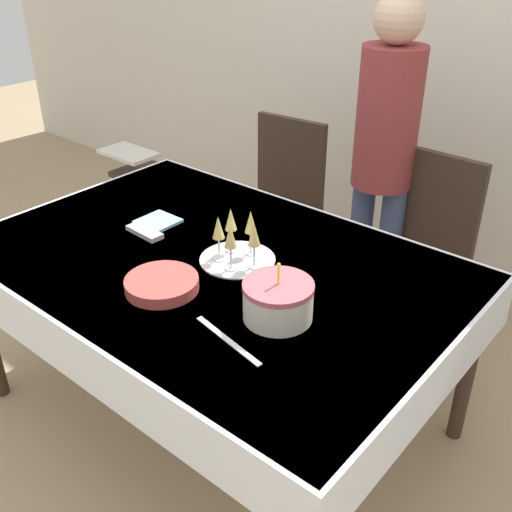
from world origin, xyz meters
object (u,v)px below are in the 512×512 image
object	(u,v)px
dining_chair_far_left	(279,204)
high_chair	(143,185)
person_standing	(385,145)
dining_chair_far_right	(420,252)
champagne_tray	(237,240)
plate_stack_main	(162,284)
birthday_cake	(278,301)

from	to	relation	value
dining_chair_far_left	high_chair	world-z (taller)	dining_chair_far_left
dining_chair_far_left	person_standing	xyz separation A→B (m)	(0.55, 0.07, 0.43)
dining_chair_far_left	dining_chair_far_right	xyz separation A→B (m)	(0.81, 0.00, 0.00)
champagne_tray	high_chair	world-z (taller)	champagne_tray
champagne_tray	person_standing	distance (m)	0.95
dining_chair_far_right	plate_stack_main	size ratio (longest dim) A/B	3.90
person_standing	dining_chair_far_right	bearing A→B (deg)	-14.08
dining_chair_far_left	plate_stack_main	distance (m)	1.28
dining_chair_far_left	dining_chair_far_right	size ratio (longest dim) A/B	1.00
dining_chair_far_left	champagne_tray	world-z (taller)	dining_chair_far_left
birthday_cake	champagne_tray	bearing A→B (deg)	150.87
dining_chair_far_left	champagne_tray	xyz separation A→B (m)	(0.49, -0.88, 0.31)
dining_chair_far_left	high_chair	distance (m)	0.90
plate_stack_main	high_chair	distance (m)	1.66
champagne_tray	plate_stack_main	size ratio (longest dim) A/B	1.12
dining_chair_far_left	birthday_cake	world-z (taller)	dining_chair_far_left
high_chair	dining_chair_far_right	bearing A→B (deg)	6.66
person_standing	champagne_tray	bearing A→B (deg)	-93.35
dining_chair_far_left	high_chair	size ratio (longest dim) A/B	1.38
plate_stack_main	high_chair	world-z (taller)	plate_stack_main
dining_chair_far_left	person_standing	distance (m)	0.70
plate_stack_main	person_standing	world-z (taller)	person_standing
dining_chair_far_left	birthday_cake	xyz separation A→B (m)	(0.82, -1.06, 0.29)
plate_stack_main	person_standing	distance (m)	1.27
birthday_cake	person_standing	size ratio (longest dim) A/B	0.14
birthday_cake	person_standing	world-z (taller)	person_standing
person_standing	high_chair	xyz separation A→B (m)	(-1.42, -0.26, -0.49)
person_standing	dining_chair_far_left	bearing A→B (deg)	-172.94
dining_chair_far_right	person_standing	size ratio (longest dim) A/B	0.61
plate_stack_main	champagne_tray	bearing A→B (deg)	77.91
birthday_cake	high_chair	distance (m)	1.94
birthday_cake	champagne_tray	distance (m)	0.38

